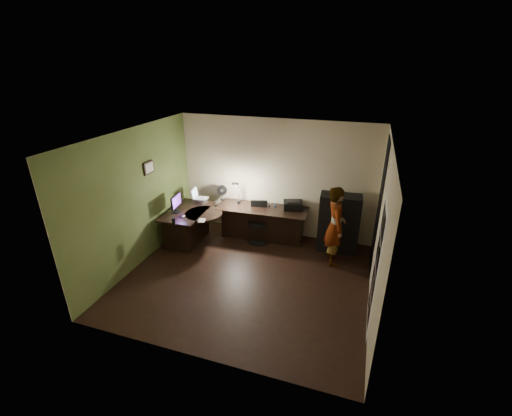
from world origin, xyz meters
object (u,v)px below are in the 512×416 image
(cabinet, at_px, (339,223))
(person, at_px, (335,226))
(desk_left, at_px, (188,226))
(monitor, at_px, (176,206))
(office_chair, at_px, (258,223))
(desk_right, at_px, (262,223))

(cabinet, height_order, person, person)
(desk_left, relative_size, monitor, 2.95)
(monitor, distance_m, office_chair, 1.86)
(desk_left, bearing_deg, monitor, -145.47)
(desk_right, relative_size, monitor, 4.58)
(desk_left, height_order, person, person)
(cabinet, height_order, office_chair, cabinet)
(person, bearing_deg, desk_left, 74.55)
(desk_right, relative_size, office_chair, 2.22)
(monitor, bearing_deg, desk_right, 17.96)
(desk_left, relative_size, office_chair, 1.43)
(monitor, relative_size, office_chair, 0.48)
(desk_right, xyz_separation_m, person, (1.67, -0.50, 0.44))
(desk_left, distance_m, cabinet, 3.32)
(desk_left, height_order, desk_right, desk_right)
(office_chair, xyz_separation_m, person, (1.71, -0.35, 0.36))
(desk_left, bearing_deg, desk_right, 21.35)
(desk_right, distance_m, monitor, 1.97)
(cabinet, bearing_deg, monitor, -170.28)
(desk_left, distance_m, office_chair, 1.58)
(desk_left, relative_size, desk_right, 0.64)
(monitor, xyz_separation_m, person, (3.40, 0.28, -0.09))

